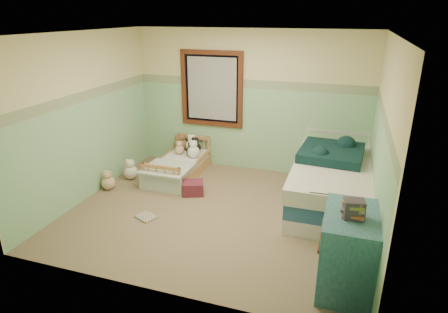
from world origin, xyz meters
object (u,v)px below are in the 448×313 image
(plush_floor_tan, at_px, (108,183))
(floor_book, at_px, (146,217))
(plush_floor_cream, at_px, (131,172))
(twin_bed_frame, at_px, (330,198))
(toddler_bed_frame, at_px, (179,171))
(red_pillow, at_px, (193,188))
(dresser, at_px, (348,251))

(plush_floor_tan, relative_size, floor_book, 0.79)
(plush_floor_tan, bearing_deg, plush_floor_cream, 75.05)
(plush_floor_cream, height_order, floor_book, plush_floor_cream)
(plush_floor_tan, distance_m, twin_bed_frame, 3.55)
(toddler_bed_frame, distance_m, plush_floor_cream, 0.83)
(plush_floor_cream, xyz_separation_m, plush_floor_tan, (-0.13, -0.49, -0.01))
(red_pillow, relative_size, floor_book, 1.17)
(toddler_bed_frame, bearing_deg, dresser, -36.48)
(toddler_bed_frame, xyz_separation_m, plush_floor_cream, (-0.74, -0.39, 0.03))
(toddler_bed_frame, distance_m, red_pillow, 0.80)
(dresser, distance_m, red_pillow, 2.86)
(toddler_bed_frame, height_order, floor_book, toddler_bed_frame)
(plush_floor_cream, xyz_separation_m, red_pillow, (1.26, -0.21, -0.02))
(toddler_bed_frame, height_order, dresser, dresser)
(toddler_bed_frame, height_order, red_pillow, red_pillow)
(plush_floor_tan, distance_m, floor_book, 1.24)
(plush_floor_tan, height_order, floor_book, plush_floor_tan)
(twin_bed_frame, height_order, dresser, dresser)
(toddler_bed_frame, relative_size, twin_bed_frame, 0.65)
(dresser, xyz_separation_m, red_pillow, (-2.38, 1.54, -0.33))
(red_pillow, bearing_deg, plush_floor_tan, -168.78)
(floor_book, bearing_deg, dresser, 11.98)
(plush_floor_cream, distance_m, floor_book, 1.47)
(plush_floor_tan, bearing_deg, red_pillow, 11.22)
(toddler_bed_frame, relative_size, plush_floor_tan, 6.30)
(plush_floor_cream, relative_size, plush_floor_tan, 1.10)
(twin_bed_frame, bearing_deg, toddler_bed_frame, 173.60)
(plush_floor_tan, relative_size, twin_bed_frame, 0.10)
(plush_floor_cream, xyz_separation_m, dresser, (3.64, -1.76, 0.31))
(twin_bed_frame, relative_size, dresser, 2.50)
(plush_floor_tan, distance_m, red_pillow, 1.42)
(toddler_bed_frame, relative_size, plush_floor_cream, 5.72)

